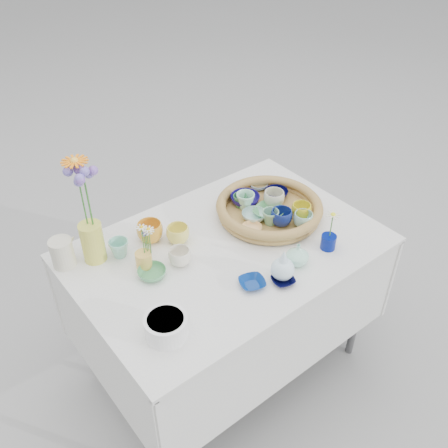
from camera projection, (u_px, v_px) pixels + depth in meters
ground at (226, 362)px, 2.53m from camera, size 80.00×80.00×0.00m
display_table at (226, 362)px, 2.53m from camera, size 1.26×0.86×0.77m
wicker_tray at (269, 209)px, 2.21m from camera, size 0.47×0.47×0.08m
tray_ceramic_0 at (245, 199)px, 2.27m from camera, size 0.18×0.18×0.04m
tray_ceramic_1 at (276, 193)px, 2.32m from camera, size 0.12×0.12×0.03m
tray_ceramic_2 at (301, 211)px, 2.18m from camera, size 0.10×0.10×0.07m
tray_ceramic_3 at (269, 212)px, 2.20m from camera, size 0.17×0.17×0.03m
tray_ceramic_4 at (270, 217)px, 2.14m from camera, size 0.09×0.09×0.07m
tray_ceramic_5 at (254, 216)px, 2.18m from camera, size 0.13×0.13×0.03m
tray_ceramic_6 at (245, 201)px, 2.23m from camera, size 0.09×0.09×0.08m
tray_ceramic_7 at (274, 199)px, 2.25m from camera, size 0.11×0.11×0.07m
tray_ceramic_8 at (258, 186)px, 2.38m from camera, size 0.09×0.09×0.03m
tray_ceramic_9 at (281, 217)px, 2.14m from camera, size 0.10×0.10×0.07m
tray_ceramic_10 at (252, 229)px, 2.11m from camera, size 0.09×0.09×0.03m
tray_ceramic_11 at (303, 220)px, 2.13m from camera, size 0.09×0.09×0.07m
tray_ceramic_12 at (240, 201)px, 2.25m from camera, size 0.08×0.08×0.06m
loose_ceramic_0 at (150, 232)px, 2.08m from camera, size 0.13×0.13×0.09m
loose_ceramic_1 at (178, 234)px, 2.07m from camera, size 0.10×0.10×0.08m
loose_ceramic_2 at (152, 273)px, 1.91m from camera, size 0.13×0.13×0.03m
loose_ceramic_3 at (180, 257)px, 1.96m from camera, size 0.11×0.11×0.07m
loose_ceramic_4 at (252, 283)px, 1.88m from camera, size 0.13×0.13×0.02m
loose_ceramic_5 at (119, 248)px, 2.00m from camera, size 0.09×0.09×0.07m
loose_ceramic_6 at (283, 281)px, 1.89m from camera, size 0.10×0.10×0.02m
fluted_bowl at (166, 327)px, 1.67m from camera, size 0.17×0.17×0.08m
bud_vase_paleblue at (283, 264)px, 1.88m from camera, size 0.12×0.12×0.14m
bud_vase_seafoam at (298, 254)px, 1.96m from camera, size 0.11×0.11×0.09m
bud_vase_cobalt at (328, 242)px, 2.04m from camera, size 0.07×0.07×0.06m
single_daisy at (331, 225)px, 1.99m from camera, size 0.08×0.08×0.12m
tall_vase_yellow at (93, 242)px, 1.96m from camera, size 0.12×0.12×0.17m
gerbera at (81, 194)px, 1.83m from camera, size 0.13×0.13×0.29m
hydrangea at (88, 200)px, 1.84m from camera, size 0.11×0.11×0.32m
white_pitcher at (62, 253)px, 1.94m from camera, size 0.13×0.09×0.12m
daisy_cup at (144, 260)px, 1.95m from camera, size 0.08×0.08×0.07m
daisy_posy at (144, 239)px, 1.89m from camera, size 0.09×0.09×0.13m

